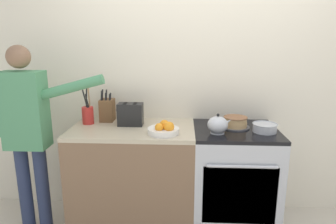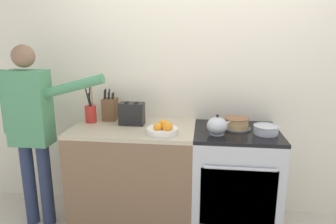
% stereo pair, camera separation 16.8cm
% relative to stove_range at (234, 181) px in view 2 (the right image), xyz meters
% --- Properties ---
extents(wall_back, '(8.00, 0.04, 2.60)m').
position_rel_stove_range_xyz_m(wall_back, '(-0.27, 0.34, 0.84)').
color(wall_back, silver).
rests_on(wall_back, ground_plane).
extents(counter_cabinet, '(1.07, 0.64, 0.92)m').
position_rel_stove_range_xyz_m(counter_cabinet, '(-0.89, 0.00, -0.00)').
color(counter_cabinet, brown).
rests_on(counter_cabinet, ground_plane).
extents(stove_range, '(0.71, 0.68, 0.92)m').
position_rel_stove_range_xyz_m(stove_range, '(0.00, 0.00, 0.00)').
color(stove_range, '#B7BABF').
rests_on(stove_range, ground_plane).
extents(layer_cake, '(0.25, 0.25, 0.10)m').
position_rel_stove_range_xyz_m(layer_cake, '(-0.00, 0.05, 0.50)').
color(layer_cake, '#4C4C51').
rests_on(layer_cake, stove_range).
extents(tea_kettle, '(0.20, 0.17, 0.17)m').
position_rel_stove_range_xyz_m(tea_kettle, '(-0.17, -0.12, 0.53)').
color(tea_kettle, '#B7BABF').
rests_on(tea_kettle, stove_range).
extents(mixing_bowl, '(0.20, 0.20, 0.07)m').
position_rel_stove_range_xyz_m(mixing_bowl, '(0.22, -0.07, 0.50)').
color(mixing_bowl, '#B7BABF').
rests_on(mixing_bowl, stove_range).
extents(knife_block, '(0.12, 0.15, 0.30)m').
position_rel_stove_range_xyz_m(knife_block, '(-1.16, 0.21, 0.56)').
color(knife_block, brown).
rests_on(knife_block, counter_cabinet).
extents(utensil_crock, '(0.10, 0.10, 0.35)m').
position_rel_stove_range_xyz_m(utensil_crock, '(-1.31, 0.10, 0.55)').
color(utensil_crock, red).
rests_on(utensil_crock, counter_cabinet).
extents(fruit_bowl, '(0.25, 0.25, 0.11)m').
position_rel_stove_range_xyz_m(fruit_bowl, '(-0.60, -0.17, 0.50)').
color(fruit_bowl, silver).
rests_on(fruit_bowl, counter_cabinet).
extents(toaster, '(0.23, 0.13, 0.20)m').
position_rel_stove_range_xyz_m(toaster, '(-0.92, 0.07, 0.56)').
color(toaster, black).
rests_on(toaster, counter_cabinet).
extents(person_baker, '(0.92, 0.20, 1.62)m').
position_rel_stove_range_xyz_m(person_baker, '(-1.74, -0.15, 0.51)').
color(person_baker, '#283351').
rests_on(person_baker, ground_plane).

